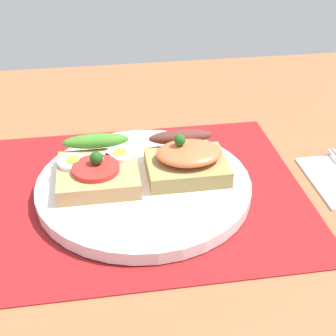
# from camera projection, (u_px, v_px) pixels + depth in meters

# --- Properties ---
(ground_plane) EXTENTS (1.20, 0.90, 0.03)m
(ground_plane) POSITION_uv_depth(u_px,v_px,m) (144.00, 203.00, 0.60)
(ground_plane) COLOR #935D39
(placemat) EXTENTS (0.39, 0.32, 0.00)m
(placemat) POSITION_uv_depth(u_px,v_px,m) (144.00, 192.00, 0.59)
(placemat) COLOR maroon
(placemat) RESTS_ON ground_plane
(plate) EXTENTS (0.26, 0.26, 0.02)m
(plate) POSITION_uv_depth(u_px,v_px,m) (144.00, 186.00, 0.58)
(plate) COLOR white
(plate) RESTS_ON placemat
(sandwich_egg_tomato) EXTENTS (0.10, 0.11, 0.04)m
(sandwich_egg_tomato) POSITION_uv_depth(u_px,v_px,m) (98.00, 168.00, 0.58)
(sandwich_egg_tomato) COLOR tan
(sandwich_egg_tomato) RESTS_ON plate
(sandwich_salmon) EXTENTS (0.10, 0.09, 0.05)m
(sandwich_salmon) POSITION_uv_depth(u_px,v_px,m) (187.00, 159.00, 0.59)
(sandwich_salmon) COLOR #A48950
(sandwich_salmon) RESTS_ON plate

